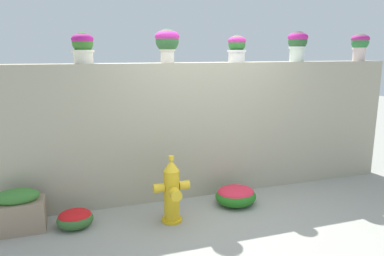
{
  "coord_description": "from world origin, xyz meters",
  "views": [
    {
      "loc": [
        -1.72,
        -3.63,
        2.04
      ],
      "look_at": [
        -0.2,
        0.91,
        1.01
      ],
      "focal_mm": 33.67,
      "sensor_mm": 36.0,
      "label": 1
    }
  ],
  "objects_px": {
    "flower_bush_left": "(236,195)",
    "flower_bush_right": "(75,218)",
    "potted_plant_3": "(237,47)",
    "potted_plant_5": "(360,44)",
    "planter_box": "(18,211)",
    "potted_plant_2": "(167,41)",
    "potted_plant_4": "(298,43)",
    "potted_plant_1": "(83,46)",
    "fire_hydrant": "(172,192)"
  },
  "relations": [
    {
      "from": "flower_bush_left",
      "to": "flower_bush_right",
      "type": "distance_m",
      "value": 2.07
    },
    {
      "from": "potted_plant_3",
      "to": "flower_bush_left",
      "type": "height_order",
      "value": "potted_plant_3"
    },
    {
      "from": "flower_bush_left",
      "to": "flower_bush_right",
      "type": "relative_size",
      "value": 1.33
    },
    {
      "from": "potted_plant_5",
      "to": "flower_bush_left",
      "type": "xyz_separation_m",
      "value": [
        -2.42,
        -0.61,
        -2.02
      ]
    },
    {
      "from": "potted_plant_5",
      "to": "planter_box",
      "type": "xyz_separation_m",
      "value": [
        -5.11,
        -0.49,
        -1.92
      ]
    },
    {
      "from": "potted_plant_2",
      "to": "flower_bush_right",
      "type": "distance_m",
      "value": 2.5
    },
    {
      "from": "potted_plant_3",
      "to": "potted_plant_2",
      "type": "bearing_deg",
      "value": -179.72
    },
    {
      "from": "potted_plant_3",
      "to": "potted_plant_4",
      "type": "distance_m",
      "value": 1.01
    },
    {
      "from": "potted_plant_4",
      "to": "flower_bush_right",
      "type": "xyz_separation_m",
      "value": [
        -3.32,
        -0.59,
        -2.05
      ]
    },
    {
      "from": "potted_plant_3",
      "to": "flower_bush_left",
      "type": "distance_m",
      "value": 2.06
    },
    {
      "from": "potted_plant_1",
      "to": "flower_bush_right",
      "type": "bearing_deg",
      "value": -110.51
    },
    {
      "from": "potted_plant_4",
      "to": "fire_hydrant",
      "type": "distance_m",
      "value": 2.94
    },
    {
      "from": "potted_plant_5",
      "to": "flower_bush_right",
      "type": "xyz_separation_m",
      "value": [
        -4.49,
        -0.6,
        -2.05
      ]
    },
    {
      "from": "flower_bush_left",
      "to": "planter_box",
      "type": "height_order",
      "value": "planter_box"
    },
    {
      "from": "potted_plant_2",
      "to": "potted_plant_5",
      "type": "bearing_deg",
      "value": 0.49
    },
    {
      "from": "potted_plant_3",
      "to": "flower_bush_left",
      "type": "relative_size",
      "value": 0.67
    },
    {
      "from": "flower_bush_left",
      "to": "potted_plant_5",
      "type": "bearing_deg",
      "value": 14.2
    },
    {
      "from": "potted_plant_5",
      "to": "fire_hydrant",
      "type": "height_order",
      "value": "potted_plant_5"
    },
    {
      "from": "potted_plant_2",
      "to": "potted_plant_5",
      "type": "distance_m",
      "value": 3.19
    },
    {
      "from": "potted_plant_2",
      "to": "potted_plant_3",
      "type": "height_order",
      "value": "potted_plant_2"
    },
    {
      "from": "planter_box",
      "to": "potted_plant_4",
      "type": "bearing_deg",
      "value": 7.05
    },
    {
      "from": "potted_plant_1",
      "to": "flower_bush_right",
      "type": "relative_size",
      "value": 0.91
    },
    {
      "from": "potted_plant_1",
      "to": "flower_bush_left",
      "type": "relative_size",
      "value": 0.68
    },
    {
      "from": "flower_bush_right",
      "to": "planter_box",
      "type": "relative_size",
      "value": 0.72
    },
    {
      "from": "potted_plant_4",
      "to": "planter_box",
      "type": "relative_size",
      "value": 0.77
    },
    {
      "from": "flower_bush_right",
      "to": "planter_box",
      "type": "height_order",
      "value": "planter_box"
    },
    {
      "from": "potted_plant_1",
      "to": "potted_plant_2",
      "type": "xyz_separation_m",
      "value": [
        1.07,
        -0.04,
        0.06
      ]
    },
    {
      "from": "fire_hydrant",
      "to": "flower_bush_right",
      "type": "height_order",
      "value": "fire_hydrant"
    },
    {
      "from": "potted_plant_3",
      "to": "flower_bush_right",
      "type": "height_order",
      "value": "potted_plant_3"
    },
    {
      "from": "potted_plant_2",
      "to": "potted_plant_3",
      "type": "bearing_deg",
      "value": 0.28
    },
    {
      "from": "potted_plant_4",
      "to": "potted_plant_2",
      "type": "bearing_deg",
      "value": -179.32
    },
    {
      "from": "fire_hydrant",
      "to": "flower_bush_left",
      "type": "relative_size",
      "value": 1.49
    },
    {
      "from": "potted_plant_2",
      "to": "potted_plant_4",
      "type": "bearing_deg",
      "value": 0.68
    },
    {
      "from": "flower_bush_left",
      "to": "potted_plant_2",
      "type": "bearing_deg",
      "value": 142.9
    },
    {
      "from": "fire_hydrant",
      "to": "potted_plant_1",
      "type": "bearing_deg",
      "value": 137.13
    },
    {
      "from": "flower_bush_left",
      "to": "flower_bush_right",
      "type": "height_order",
      "value": "flower_bush_left"
    },
    {
      "from": "potted_plant_1",
      "to": "fire_hydrant",
      "type": "distance_m",
      "value": 2.11
    },
    {
      "from": "fire_hydrant",
      "to": "flower_bush_right",
      "type": "xyz_separation_m",
      "value": [
        -1.13,
        0.22,
        -0.27
      ]
    },
    {
      "from": "potted_plant_1",
      "to": "potted_plant_3",
      "type": "relative_size",
      "value": 1.02
    },
    {
      "from": "potted_plant_1",
      "to": "flower_bush_left",
      "type": "height_order",
      "value": "potted_plant_1"
    },
    {
      "from": "fire_hydrant",
      "to": "potted_plant_5",
      "type": "bearing_deg",
      "value": 13.58
    },
    {
      "from": "potted_plant_3",
      "to": "potted_plant_5",
      "type": "bearing_deg",
      "value": 0.58
    },
    {
      "from": "potted_plant_5",
      "to": "planter_box",
      "type": "bearing_deg",
      "value": -174.52
    },
    {
      "from": "potted_plant_4",
      "to": "potted_plant_5",
      "type": "xyz_separation_m",
      "value": [
        1.17,
        0.0,
        -0.0
      ]
    },
    {
      "from": "planter_box",
      "to": "potted_plant_5",
      "type": "bearing_deg",
      "value": 5.48
    },
    {
      "from": "potted_plant_2",
      "to": "planter_box",
      "type": "distance_m",
      "value": 2.75
    },
    {
      "from": "planter_box",
      "to": "potted_plant_3",
      "type": "bearing_deg",
      "value": 9.08
    },
    {
      "from": "potted_plant_2",
      "to": "potted_plant_3",
      "type": "xyz_separation_m",
      "value": [
        1.01,
        0.0,
        -0.07
      ]
    },
    {
      "from": "potted_plant_3",
      "to": "planter_box",
      "type": "xyz_separation_m",
      "value": [
        -2.93,
        -0.47,
        -1.86
      ]
    },
    {
      "from": "potted_plant_1",
      "to": "potted_plant_2",
      "type": "relative_size",
      "value": 0.86
    }
  ]
}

